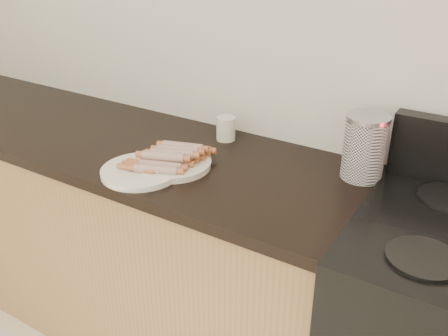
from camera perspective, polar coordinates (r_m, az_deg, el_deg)
The scene contains 10 objects.
wall_back at distance 1.77m, azimuth 7.54°, elevation 15.08°, with size 4.00×0.04×2.60m, color silver.
cabinet_base at distance 2.26m, azimuth -13.80°, elevation -6.90°, with size 2.20×0.59×0.86m, color #9F7144.
counter_slab at distance 2.05m, azimuth -15.15°, elevation 3.68°, with size 2.20×0.62×0.04m, color black.
burner_near_left at distance 1.31m, azimuth 21.84°, elevation -9.52°, with size 0.18×0.18×0.01m, color black.
main_plate at distance 1.68m, azimuth -5.75°, elevation 0.39°, with size 0.25×0.25×0.02m, color white.
side_plate at distance 1.65m, azimuth -9.49°, elevation -0.36°, with size 0.26×0.26×0.02m, color white.
hotdog_pile at distance 1.67m, azimuth -5.80°, elevation 1.40°, with size 0.14×0.27×0.06m.
plain_sausages at distance 1.64m, azimuth -9.54°, elevation 0.22°, with size 0.12×0.09×0.02m.
canister at distance 1.62m, azimuth 15.76°, elevation 2.32°, with size 0.14×0.14×0.21m.
mug at distance 1.87m, azimuth 0.20°, elevation 4.55°, with size 0.07×0.07×0.09m, color white.
Camera 1 is at (0.72, 0.42, 1.65)m, focal length 40.00 mm.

